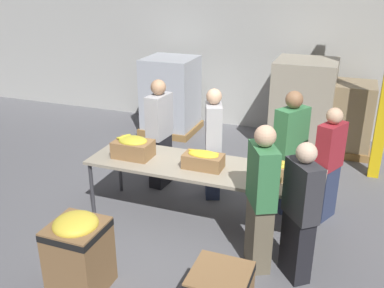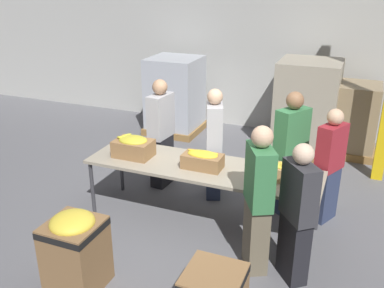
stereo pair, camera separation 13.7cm
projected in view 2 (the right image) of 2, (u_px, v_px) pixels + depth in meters
name	position (u px, v px, depth m)	size (l,w,h in m)	color
ground_plane	(202.00, 221.00, 5.66)	(30.00, 30.00, 0.00)	slate
wall_back	(275.00, 31.00, 8.28)	(16.00, 0.08, 4.00)	#B7B7B2
sorting_table	(202.00, 169.00, 5.38)	(2.96, 0.86, 0.80)	#9E937F
banana_box_0	(133.00, 146.00, 5.60)	(0.50, 0.34, 0.28)	olive
banana_box_1	(203.00, 160.00, 5.27)	(0.49, 0.27, 0.23)	olive
banana_box_2	(288.00, 172.00, 4.95)	(0.43, 0.27, 0.23)	#A37A4C
volunteer_0	(297.00, 215.00, 4.33)	(0.42, 0.45, 1.55)	black
volunteer_1	(214.00, 145.00, 6.03)	(0.35, 0.48, 1.61)	#2D3856
volunteer_2	(161.00, 134.00, 6.36)	(0.26, 0.46, 1.65)	black
volunteer_3	(290.00, 154.00, 5.64)	(0.43, 0.50, 1.68)	#2D3856
volunteer_4	(329.00, 167.00, 5.45)	(0.36, 0.46, 1.53)	#2D3856
volunteer_5	(258.00, 201.00, 4.49)	(0.40, 0.50, 1.66)	#6B604C
donation_bin_0	(75.00, 249.00, 4.33)	(0.53, 0.53, 0.86)	olive
pallet_stack_0	(352.00, 120.00, 7.59)	(0.90, 0.90, 1.28)	olive
pallet_stack_1	(175.00, 96.00, 8.62)	(1.06, 1.06, 1.52)	olive
pallet_stack_2	(307.00, 107.00, 7.66)	(1.14, 1.14, 1.65)	olive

